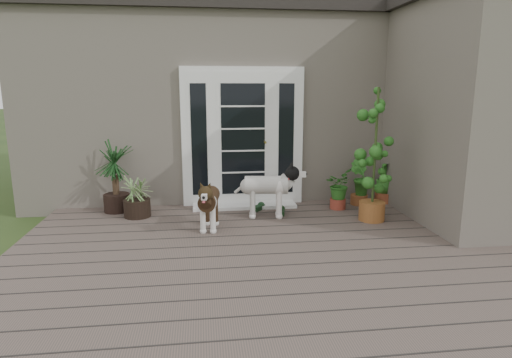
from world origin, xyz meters
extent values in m
cube|color=#6B5B4C|center=(0.00, 0.40, 0.06)|extent=(6.20, 4.60, 0.12)
cube|color=#665E54|center=(0.00, 4.65, 1.55)|extent=(7.40, 4.00, 3.10)
cube|color=#2D2826|center=(0.00, 4.65, 3.20)|extent=(7.60, 4.20, 0.20)
cube|color=#665E54|center=(2.90, 1.50, 1.55)|extent=(1.60, 2.40, 3.10)
cube|color=white|center=(-0.20, 2.60, 1.19)|extent=(1.90, 0.14, 2.15)
cube|color=white|center=(-0.20, 2.40, 0.14)|extent=(1.60, 0.40, 0.05)
imported|color=#215618|center=(1.22, 2.12, 0.39)|extent=(0.57, 0.57, 0.53)
imported|color=#275B1A|center=(1.64, 2.32, 0.38)|extent=(0.49, 0.49, 0.52)
imported|color=#195117|center=(2.09, 2.40, 0.39)|extent=(0.49, 0.49, 0.54)
camera|label=1|loc=(-0.84, -4.12, 1.95)|focal=30.34mm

